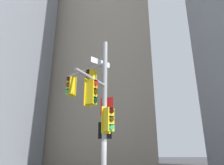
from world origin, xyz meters
TOP-DOWN VIEW (x-y plane):
  - building_mid_block at (-2.27, 26.85)m, footprint 17.47×17.47m
  - signal_pole_assembly at (-0.47, 0.18)m, footprint 2.60×4.12m

SIDE VIEW (x-z plane):
  - signal_pole_assembly at x=-0.47m, z-range 0.68..7.92m
  - building_mid_block at x=-2.27m, z-range 0.00..45.80m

